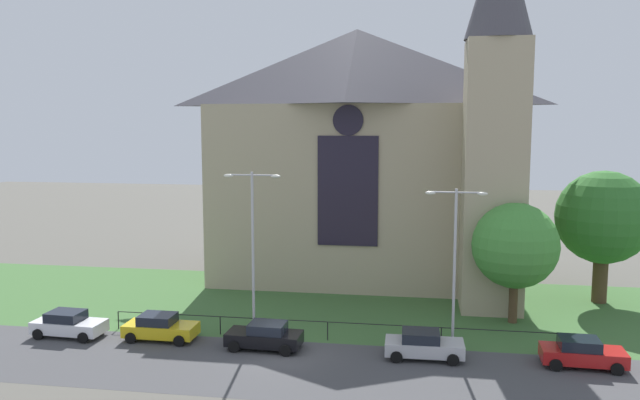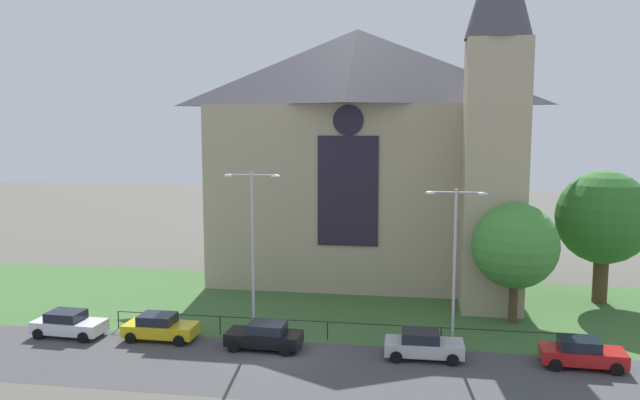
% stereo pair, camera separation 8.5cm
% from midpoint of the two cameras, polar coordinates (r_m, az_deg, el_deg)
% --- Properties ---
extents(ground, '(160.00, 160.00, 0.00)m').
position_cam_midpoint_polar(ground, '(45.42, -0.66, -9.20)').
color(ground, '#56544C').
extents(road_asphalt, '(120.00, 8.00, 0.01)m').
position_cam_midpoint_polar(road_asphalt, '(34.28, -4.19, -14.71)').
color(road_asphalt, '#424244').
rests_on(road_asphalt, ground).
extents(grass_verge, '(120.00, 20.00, 0.01)m').
position_cam_midpoint_polar(grass_verge, '(43.53, -1.11, -9.92)').
color(grass_verge, '#3D6633').
rests_on(grass_verge, ground).
extents(church_building, '(23.20, 16.20, 26.00)m').
position_cam_midpoint_polar(church_building, '(51.11, 4.15, 4.30)').
color(church_building, tan).
rests_on(church_building, ground).
extents(iron_railing, '(26.14, 0.07, 1.13)m').
position_cam_midpoint_polar(iron_railing, '(37.72, 0.74, -11.10)').
color(iron_railing, black).
rests_on(iron_railing, ground).
extents(tree_right_far, '(6.51, 6.51, 9.35)m').
position_cam_midpoint_polar(tree_right_far, '(48.47, 24.14, -1.48)').
color(tree_right_far, '#4C3823').
rests_on(tree_right_far, ground).
extents(tree_right_near, '(5.40, 5.40, 7.68)m').
position_cam_midpoint_polar(tree_right_near, '(41.79, 17.17, -3.95)').
color(tree_right_near, '#4C3823').
rests_on(tree_right_near, ground).
extents(streetlamp_near, '(3.37, 0.26, 9.84)m').
position_cam_midpoint_polar(streetlamp_near, '(37.24, -6.00, -3.19)').
color(streetlamp_near, '#B2B2B7').
rests_on(streetlamp_near, ground).
extents(streetlamp_far, '(3.37, 0.26, 9.04)m').
position_cam_midpoint_polar(streetlamp_far, '(36.11, 12.06, -4.32)').
color(streetlamp_far, '#B2B2B7').
rests_on(streetlamp_far, ground).
extents(parked_car_white, '(4.28, 2.19, 1.51)m').
position_cam_midpoint_polar(parked_car_white, '(41.29, -21.57, -10.29)').
color(parked_car_white, silver).
rests_on(parked_car_white, ground).
extents(parked_car_yellow, '(4.21, 2.04, 1.51)m').
position_cam_midpoint_polar(parked_car_yellow, '(39.06, -14.09, -11.00)').
color(parked_car_yellow, gold).
rests_on(parked_car_yellow, ground).
extents(parked_car_black, '(4.27, 2.17, 1.51)m').
position_cam_midpoint_polar(parked_car_black, '(36.60, -4.91, -12.05)').
color(parked_car_black, black).
rests_on(parked_car_black, ground).
extents(parked_car_silver, '(4.23, 2.09, 1.51)m').
position_cam_midpoint_polar(parked_car_silver, '(35.56, 9.31, -12.70)').
color(parked_car_silver, '#B7B7BC').
rests_on(parked_car_silver, ground).
extents(parked_car_red, '(4.25, 2.13, 1.51)m').
position_cam_midpoint_polar(parked_car_red, '(36.63, 22.48, -12.56)').
color(parked_car_red, '#B21919').
rests_on(parked_car_red, ground).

